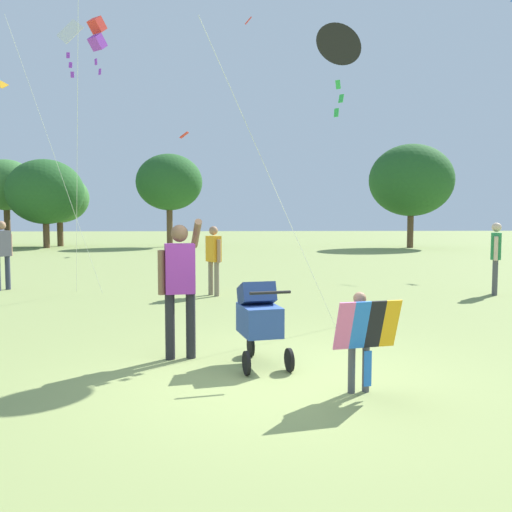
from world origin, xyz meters
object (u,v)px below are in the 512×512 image
stroller (259,316)px  person_red_shirt (2,249)px  kite_blue_high (97,35)px  kite_orange_delta (70,43)px  child_with_butterfly_kite (361,332)px  person_adult_flyer (180,278)px  person_sitting_far (214,255)px  kite_adult_black (338,47)px  person_couple_left (496,252)px

stroller → person_red_shirt: person_red_shirt is taller
kite_blue_high → kite_orange_delta: bearing=163.9°
child_with_butterfly_kite → kite_blue_high: size_ratio=0.17×
person_adult_flyer → person_sitting_far: 5.53m
kite_blue_high → person_sitting_far: (2.66, -0.48, -5.02)m
kite_adult_black → person_red_shirt: 9.47m
person_adult_flyer → kite_adult_black: bearing=37.9°
kite_orange_delta → person_couple_left: 11.02m
person_adult_flyer → stroller: person_adult_flyer is taller
child_with_butterfly_kite → person_sitting_far: size_ratio=0.66×
child_with_butterfly_kite → person_sitting_far: person_sitting_far is taller
kite_adult_black → kite_blue_high: (-4.76, 4.15, 1.45)m
person_adult_flyer → kite_blue_high: (-2.39, 6.00, 4.93)m
child_with_butterfly_kite → person_couple_left: (4.83, 6.82, 0.35)m
kite_orange_delta → person_couple_left: bearing=-4.9°
person_adult_flyer → person_red_shirt: bearing=126.6°
person_adult_flyer → kite_adult_black: kite_adult_black is taller
stroller → person_couple_left: person_couple_left is taller
stroller → person_sitting_far: 5.90m
kite_adult_black → kite_blue_high: 6.48m
kite_adult_black → person_red_shirt: bearing=146.6°
person_couple_left → kite_orange_delta: bearing=175.1°
kite_blue_high → person_red_shirt: (-2.58, 0.69, -4.96)m
person_adult_flyer → stroller: (0.99, -0.32, -0.43)m
person_adult_flyer → kite_blue_high: bearing=111.7°
child_with_butterfly_kite → person_red_shirt: 10.73m
child_with_butterfly_kite → person_sitting_far: bearing=103.8°
child_with_butterfly_kite → person_adult_flyer: person_adult_flyer is taller
child_with_butterfly_kite → person_couple_left: bearing=54.7°
kite_adult_black → person_sitting_far: 5.54m
person_red_shirt → kite_orange_delta: bearing=-14.7°
stroller → kite_blue_high: bearing=118.2°
child_with_butterfly_kite → kite_adult_black: bearing=83.3°
person_red_shirt → person_couple_left: size_ratio=1.02×
kite_adult_black → kite_orange_delta: bearing=141.3°
stroller → kite_blue_high: (-3.38, 6.32, 5.36)m
stroller → kite_orange_delta: bearing=121.8°
kite_adult_black → kite_blue_high: size_ratio=0.76×
kite_adult_black → kite_orange_delta: 7.06m
person_red_shirt → person_sitting_far: size_ratio=1.07×
child_with_butterfly_kite → person_adult_flyer: (-1.98, 1.47, 0.40)m
kite_orange_delta → stroller: bearing=-58.2°
person_adult_flyer → stroller: 1.13m
stroller → kite_orange_delta: kite_orange_delta is taller
stroller → kite_adult_black: 4.68m
stroller → person_sitting_far: (-0.73, 5.84, 0.34)m
child_with_butterfly_kite → kite_blue_high: bearing=120.3°
child_with_butterfly_kite → stroller: size_ratio=0.94×
child_with_butterfly_kite → kite_orange_delta: (-5.02, 7.66, 5.20)m
kite_adult_black → person_adult_flyer: bearing=-142.1°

